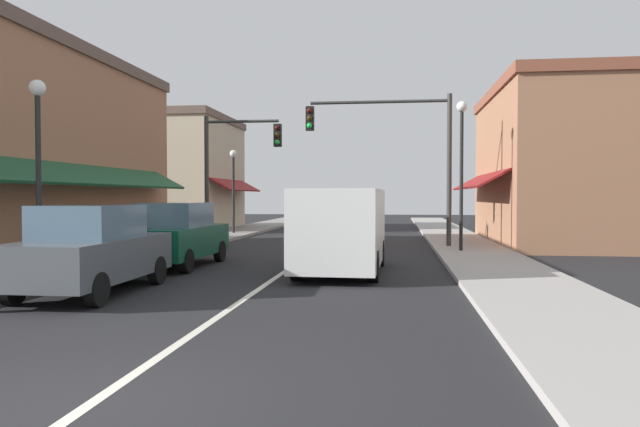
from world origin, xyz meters
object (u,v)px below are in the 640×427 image
Objects in this scene: van_in_lane at (342,228)px; traffic_signal_mast_arm at (398,143)px; parked_car_nearest_left at (92,250)px; street_lamp_left_near at (38,145)px; street_lamp_left_far at (233,177)px; street_lamp_right_mid at (462,152)px; traffic_signal_left_corner at (232,159)px; parked_car_second_left at (177,235)px.

traffic_signal_mast_arm is (1.45, 7.09, 2.77)m from van_in_lane.
van_in_lane reaches higher than parked_car_nearest_left.
street_lamp_left_near reaches higher than street_lamp_left_far.
street_lamp_right_mid is 13.24m from street_lamp_left_far.
traffic_signal_left_corner is 5.69m from street_lamp_left_far.
traffic_signal_left_corner is 1.02× the size of street_lamp_right_mid.
parked_car_nearest_left is 3.14m from street_lamp_left_near.
traffic_signal_mast_arm is 2.81m from street_lamp_right_mid.
traffic_signal_mast_arm reaches higher than traffic_signal_left_corner.
van_in_lane is 7.75m from traffic_signal_mast_arm.
van_in_lane is 1.15× the size of street_lamp_left_near.
street_lamp_right_mid is (3.55, 5.28, 2.28)m from van_in_lane.
street_lamp_left_far is (-0.15, 16.41, -0.16)m from street_lamp_left_near.
traffic_signal_mast_arm is at bearing 50.90° from street_lamp_left_near.
street_lamp_left_near is at bearing 146.62° from parked_car_nearest_left.
street_lamp_right_mid reaches higher than street_lamp_left_far.
parked_car_nearest_left is at bearing -131.59° from street_lamp_right_mid.
van_in_lane is at bearing -57.70° from traffic_signal_left_corner.
street_lamp_left_far is at bearing 140.62° from street_lamp_right_mid.
street_lamp_right_mid is at bearing -39.38° from street_lamp_left_far.
traffic_signal_mast_arm is (6.10, 6.44, 3.04)m from parked_car_second_left.
parked_car_second_left is 9.38m from traffic_signal_mast_arm.
street_lamp_left_far is (-1.49, 5.46, -0.55)m from traffic_signal_left_corner.
street_lamp_left_far reaches higher than parked_car_second_left.
traffic_signal_mast_arm is at bearing 47.40° from parked_car_second_left.
parked_car_nearest_left is 0.79× the size of van_in_lane.
street_lamp_right_mid is (10.08, 8.02, 0.35)m from street_lamp_left_near.
street_lamp_right_mid is (8.74, -2.93, -0.04)m from traffic_signal_left_corner.
street_lamp_left_near is (-1.34, -10.95, -0.39)m from traffic_signal_left_corner.
traffic_signal_left_corner is (-6.64, 1.13, -0.46)m from traffic_signal_mast_arm.
parked_car_second_left is 0.97× the size of street_lamp_left_far.
street_lamp_right_mid is at bearing -40.71° from traffic_signal_mast_arm.
traffic_signal_mast_arm reaches higher than parked_car_nearest_left.
traffic_signal_left_corner reaches higher than parked_car_second_left.
parked_car_nearest_left is 12.97m from traffic_signal_mast_arm.
street_lamp_left_near reaches higher than van_in_lane.
parked_car_second_left is 4.70m from van_in_lane.
street_lamp_left_far is (-8.13, 6.59, -1.01)m from traffic_signal_mast_arm.
traffic_signal_left_corner is 9.22m from street_lamp_right_mid.
parked_car_nearest_left is 6.10m from van_in_lane.
traffic_signal_mast_arm is 1.34× the size of street_lamp_left_far.
traffic_signal_left_corner is 1.15× the size of street_lamp_left_near.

